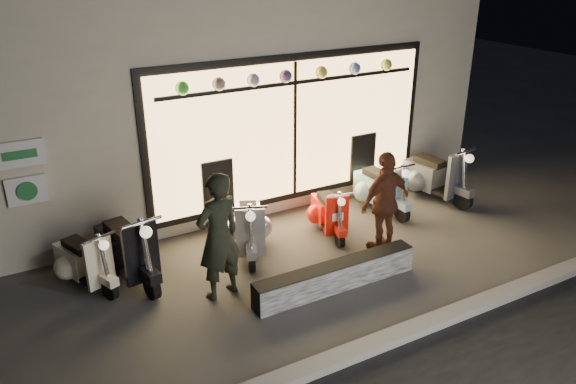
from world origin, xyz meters
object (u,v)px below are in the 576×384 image
graffiti_barrier (336,276)px  woman (385,202)px  man (218,237)px  scooter_red (328,211)px  scooter_silver (249,226)px

graffiti_barrier → woman: bearing=25.0°
man → scooter_red: bearing=-171.6°
scooter_red → man: size_ratio=0.66×
graffiti_barrier → scooter_red: 1.84m
scooter_silver → woman: woman is taller
scooter_silver → scooter_red: (1.46, -0.06, -0.05)m
scooter_silver → woman: 2.20m
scooter_red → man: bearing=-143.8°
graffiti_barrier → woman: (1.30, 0.61, 0.63)m
scooter_silver → graffiti_barrier: bearing=-48.6°
scooter_silver → man: size_ratio=0.74×
scooter_silver → man: 1.48m
scooter_silver → man: bearing=-109.5°
graffiti_barrier → scooter_silver: 1.78m
graffiti_barrier → woman: woman is taller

